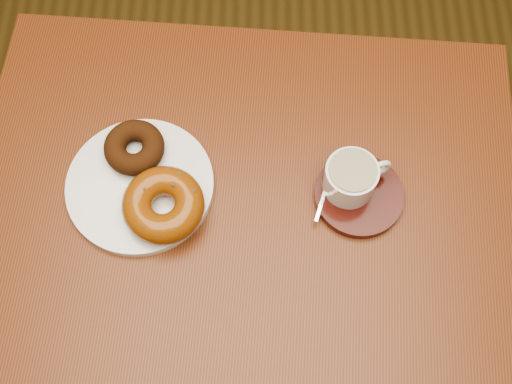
{
  "coord_description": "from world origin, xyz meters",
  "views": [
    {
      "loc": [
        0.14,
        -0.25,
        1.72
      ],
      "look_at": [
        0.14,
        0.14,
        0.82
      ],
      "focal_mm": 45.0,
      "sensor_mm": 36.0,
      "label": 1
    }
  ],
  "objects_px": {
    "cafe_table": "(244,226)",
    "coffee_cup": "(351,177)",
    "donut_plate": "(140,185)",
    "saucer": "(359,196)"
  },
  "relations": [
    {
      "from": "cafe_table",
      "to": "donut_plate",
      "type": "distance_m",
      "value": 0.21
    },
    {
      "from": "coffee_cup",
      "to": "donut_plate",
      "type": "bearing_deg",
      "value": 160.62
    },
    {
      "from": "donut_plate",
      "to": "saucer",
      "type": "height_order",
      "value": "same"
    },
    {
      "from": "saucer",
      "to": "cafe_table",
      "type": "bearing_deg",
      "value": -179.8
    },
    {
      "from": "cafe_table",
      "to": "coffee_cup",
      "type": "height_order",
      "value": "coffee_cup"
    },
    {
      "from": "cafe_table",
      "to": "coffee_cup",
      "type": "bearing_deg",
      "value": 9.4
    },
    {
      "from": "cafe_table",
      "to": "coffee_cup",
      "type": "distance_m",
      "value": 0.24
    },
    {
      "from": "cafe_table",
      "to": "donut_plate",
      "type": "height_order",
      "value": "donut_plate"
    },
    {
      "from": "donut_plate",
      "to": "coffee_cup",
      "type": "relative_size",
      "value": 2.21
    },
    {
      "from": "cafe_table",
      "to": "coffee_cup",
      "type": "relative_size",
      "value": 8.7
    }
  ]
}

